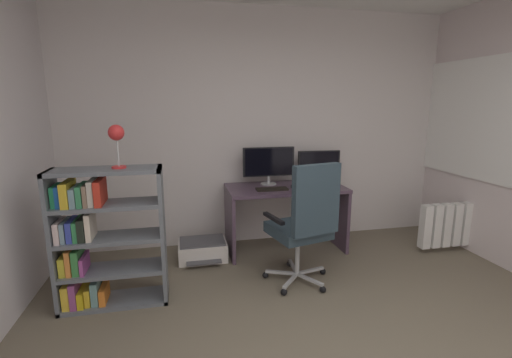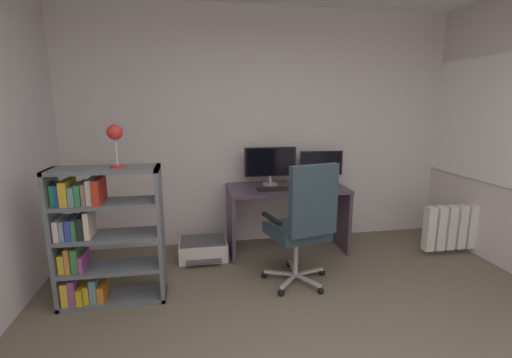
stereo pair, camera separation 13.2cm
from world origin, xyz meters
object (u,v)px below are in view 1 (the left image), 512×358
(monitor_secondary, at_px, (319,164))
(bookshelf, at_px, (98,239))
(desk, at_px, (285,204))
(desk_lamp, at_px, (116,136))
(printer, at_px, (203,250))
(keyboard, at_px, (272,189))
(monitor_main, at_px, (269,163))
(office_chair, at_px, (305,221))
(computer_mouse, at_px, (296,187))
(radiator, at_px, (460,224))

(monitor_secondary, bearing_deg, bookshelf, -157.28)
(desk, relative_size, desk_lamp, 3.84)
(monitor_secondary, relative_size, printer, 0.98)
(monitor_secondary, distance_m, keyboard, 0.72)
(desk, height_order, printer, desk)
(desk_lamp, bearing_deg, printer, 46.71)
(bookshelf, bearing_deg, printer, 39.14)
(desk, distance_m, monitor_main, 0.50)
(bookshelf, height_order, printer, bookshelf)
(monitor_secondary, height_order, office_chair, office_chair)
(desk, height_order, office_chair, office_chair)
(computer_mouse, xyz_separation_m, printer, (-1.02, 0.03, -0.65))
(desk, xyz_separation_m, monitor_main, (-0.16, 0.15, 0.45))
(monitor_secondary, bearing_deg, radiator, -21.89)
(desk_lamp, distance_m, radiator, 3.73)
(keyboard, xyz_separation_m, radiator, (2.13, -0.32, -0.44))
(keyboard, xyz_separation_m, computer_mouse, (0.27, 0.00, 0.01))
(keyboard, xyz_separation_m, office_chair, (0.11, -0.75, -0.12))
(monitor_secondary, relative_size, radiator, 0.51)
(monitor_secondary, relative_size, office_chair, 0.43)
(office_chair, relative_size, bookshelf, 1.01)
(monitor_secondary, xyz_separation_m, office_chair, (-0.53, -1.02, -0.32))
(office_chair, distance_m, desk_lamp, 1.72)
(office_chair, bearing_deg, computer_mouse, 78.01)
(desk_lamp, xyz_separation_m, printer, (0.67, 0.71, -1.29))
(computer_mouse, relative_size, desk_lamp, 0.29)
(desk, relative_size, keyboard, 3.83)
(keyboard, height_order, desk_lamp, desk_lamp)
(monitor_main, height_order, radiator, monitor_main)
(desk_lamp, bearing_deg, monitor_main, 33.09)
(desk_lamp, bearing_deg, radiator, 5.63)
(monitor_main, distance_m, printer, 1.21)
(printer, bearing_deg, monitor_secondary, 9.75)
(monitor_secondary, bearing_deg, keyboard, -156.64)
(monitor_secondary, height_order, bookshelf, bookshelf)
(desk_lamp, relative_size, printer, 0.67)
(desk, bearing_deg, office_chair, -95.43)
(desk_lamp, xyz_separation_m, radiator, (3.55, 0.35, -1.09))
(desk, relative_size, radiator, 1.31)
(monitor_secondary, bearing_deg, computer_mouse, -143.75)
(desk, bearing_deg, computer_mouse, -57.54)
(monitor_secondary, bearing_deg, monitor_main, -180.00)
(keyboard, height_order, office_chair, office_chair)
(office_chair, distance_m, radiator, 2.09)
(monitor_main, bearing_deg, printer, -163.09)
(monitor_secondary, distance_m, desk_lamp, 2.31)
(desk_lamp, relative_size, radiator, 0.34)
(desk, distance_m, radiator, 2.00)
(computer_mouse, height_order, bookshelf, bookshelf)
(monitor_main, distance_m, office_chair, 1.09)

